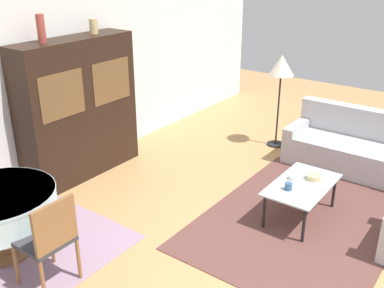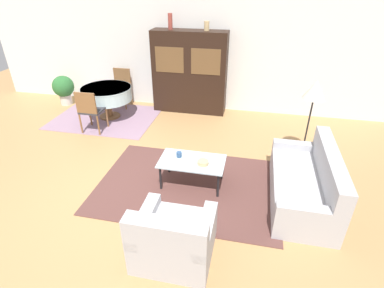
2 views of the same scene
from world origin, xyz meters
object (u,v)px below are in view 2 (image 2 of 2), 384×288
at_px(bowl, 203,163).
at_px(vase_tall, 170,21).
at_px(dining_chair_far, 121,85).
at_px(floor_lamp, 315,93).
at_px(display_cabinet, 190,73).
at_px(armchair, 173,239).
at_px(dining_table, 107,94).
at_px(couch, 306,184).
at_px(potted_plant, 64,88).
at_px(dining_chair_near, 90,109).
at_px(vase_short, 207,26).
at_px(cup, 179,154).
at_px(bowl_small, 197,155).
at_px(coffee_table, 192,163).

height_order(bowl, vase_tall, vase_tall).
xyz_separation_m(dining_chair_far, floor_lamp, (4.31, -1.73, 0.73)).
relative_size(display_cabinet, bowl, 10.97).
xyz_separation_m(armchair, dining_table, (-2.57, 3.62, 0.29)).
relative_size(couch, vase_tall, 5.31).
relative_size(dining_table, potted_plant, 1.52).
distance_m(dining_chair_near, potted_plant, 1.98).
relative_size(dining_chair_near, vase_short, 4.65).
distance_m(dining_table, floor_lamp, 4.46).
bearing_deg(couch, dining_chair_near, 71.54).
distance_m(vase_tall, potted_plant, 3.28).
bearing_deg(cup, bowl_small, 12.13).
bearing_deg(coffee_table, couch, -1.20).
xyz_separation_m(floor_lamp, potted_plant, (-5.79, 1.46, -0.82)).
bearing_deg(armchair, dining_table, 125.37).
bearing_deg(display_cabinet, coffee_table, -76.81).
distance_m(armchair, display_cabinet, 4.55).
distance_m(bowl, potted_plant, 4.97).
xyz_separation_m(armchair, bowl, (0.09, 1.40, 0.18)).
height_order(armchair, vase_short, vase_short).
bearing_deg(potted_plant, bowl_small, -32.48).
height_order(dining_chair_near, floor_lamp, floor_lamp).
relative_size(dining_chair_far, cup, 10.71).
bearing_deg(couch, coffee_table, 88.80).
xyz_separation_m(bowl, vase_short, (-0.50, 3.04, 1.53)).
distance_m(dining_table, cup, 3.07).
xyz_separation_m(dining_table, floor_lamp, (4.31, -0.94, 0.68)).
height_order(dining_chair_near, bowl, dining_chair_near).
relative_size(dining_table, vase_tall, 3.39).
bearing_deg(coffee_table, vase_short, 96.02).
xyz_separation_m(coffee_table, dining_chair_near, (-2.48, 1.37, 0.13)).
distance_m(coffee_table, dining_table, 3.29).
xyz_separation_m(coffee_table, dining_table, (-2.48, 2.16, 0.18)).
distance_m(armchair, bowl, 1.42).
xyz_separation_m(dining_table, vase_tall, (1.35, 0.82, 1.50)).
bearing_deg(armchair, couch, 40.96).
bearing_deg(bowl_small, potted_plant, 147.52).
relative_size(display_cabinet, bowl_small, 15.67).
relative_size(couch, coffee_table, 1.75).
bearing_deg(potted_plant, coffee_table, -34.14).
distance_m(coffee_table, bowl_small, 0.16).
relative_size(dining_chair_near, vase_tall, 2.73).
relative_size(vase_tall, potted_plant, 0.45).
bearing_deg(potted_plant, armchair, -45.66).
xyz_separation_m(display_cabinet, dining_table, (-1.78, -0.82, -0.37)).
bearing_deg(coffee_table, armchair, -86.46).
distance_m(dining_chair_near, bowl, 3.02).
distance_m(armchair, dining_chair_far, 5.11).
bearing_deg(vase_tall, couch, -46.46).
distance_m(floor_lamp, vase_short, 2.87).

